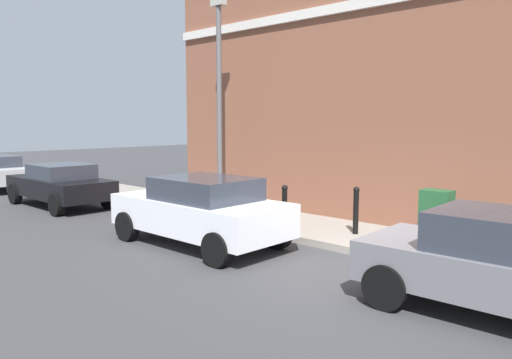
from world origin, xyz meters
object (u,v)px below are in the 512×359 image
Objects in this scene: car_black at (60,184)px; utility_cabinet at (436,222)px; car_white at (201,210)px; bollard_far_kerb at (285,206)px; bollard_near_cabinet at (356,209)px; lamppost at (219,95)px.

car_black is 10.99m from utility_cabinet.
car_white is 3.84× the size of bollard_far_kerb.
bollard_near_cabinet is (2.56, -2.17, -0.06)m from car_white.
car_white is 3.84× the size of bollard_near_cabinet.
car_white is 0.70× the size of lamppost.
utility_cabinet is 1.11× the size of bollard_far_kerb.
bollard_near_cabinet is 1.00× the size of bollard_far_kerb.
utility_cabinet is at bearing -91.43° from lamppost.
bollard_near_cabinet is at bearing -90.72° from lamppost.
car_black is 0.71× the size of lamppost.
bollard_near_cabinet and bollard_far_kerb have the same top height.
utility_cabinet is at bearing -167.58° from car_black.
car_black is 7.77m from bollard_far_kerb.
utility_cabinet is 1.11× the size of bollard_near_cabinet.
utility_cabinet is 6.74m from lamppost.
bollard_near_cabinet is at bearing -164.64° from car_black.
bollard_near_cabinet is at bearing 86.84° from utility_cabinet.
lamppost is at bearing 88.57° from utility_cabinet.
car_white reaches higher than utility_cabinet.
car_white is at bearing 178.95° from car_black.
bollard_near_cabinet is (0.10, 1.81, 0.02)m from utility_cabinet.
lamppost reaches higher than bollard_near_cabinet.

